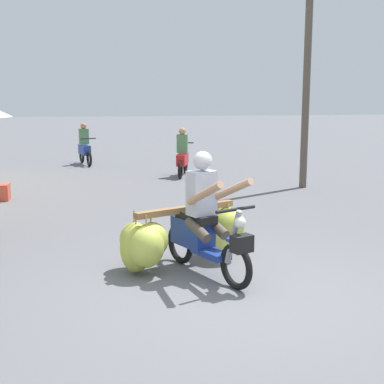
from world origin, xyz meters
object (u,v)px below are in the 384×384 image
motorbike_distant_ahead_right (183,157)px  motorbike_distant_ahead_left (85,148)px  motorbike_main_loaded (187,232)px  utility_pole (307,59)px

motorbike_distant_ahead_right → motorbike_distant_ahead_left: bearing=130.9°
motorbike_main_loaded → motorbike_distant_ahead_right: (1.26, 8.11, 0.08)m
motorbike_distant_ahead_left → motorbike_distant_ahead_right: size_ratio=1.01×
motorbike_main_loaded → motorbike_distant_ahead_left: (-1.57, 11.37, 0.08)m
motorbike_main_loaded → motorbike_distant_ahead_left: size_ratio=1.25×
motorbike_main_loaded → utility_pole: size_ratio=0.32×
motorbike_main_loaded → utility_pole: bearing=55.4°
motorbike_main_loaded → motorbike_distant_ahead_left: 11.48m
motorbike_distant_ahead_right → utility_pole: bearing=-41.8°
motorbike_main_loaded → motorbike_distant_ahead_right: 8.21m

